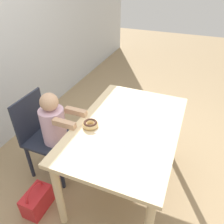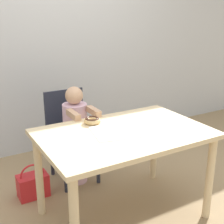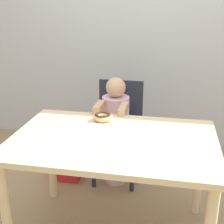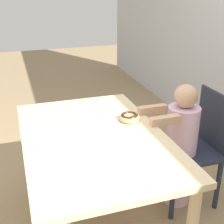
# 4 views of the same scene
# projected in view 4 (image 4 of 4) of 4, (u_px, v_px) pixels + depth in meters

# --- Properties ---
(dining_table) EXTENTS (1.24, 0.81, 0.72)m
(dining_table) POSITION_uv_depth(u_px,v_px,m) (94.00, 150.00, 1.86)
(dining_table) COLOR beige
(dining_table) RESTS_ON ground_plane
(chair) EXTENTS (0.39, 0.43, 0.84)m
(chair) POSITION_uv_depth(u_px,v_px,m) (195.00, 148.00, 2.25)
(chair) COLOR #232838
(chair) RESTS_ON ground_plane
(child_figure) EXTENTS (0.24, 0.40, 0.93)m
(child_figure) POSITION_uv_depth(u_px,v_px,m) (180.00, 146.00, 2.20)
(child_figure) COLOR silver
(child_figure) RESTS_ON ground_plane
(donut) EXTENTS (0.13, 0.13, 0.05)m
(donut) POSITION_uv_depth(u_px,v_px,m) (129.00, 117.00, 2.00)
(donut) COLOR #DBB270
(donut) RESTS_ON dining_table
(napkin) EXTENTS (0.36, 0.36, 0.00)m
(napkin) POSITION_uv_depth(u_px,v_px,m) (96.00, 130.00, 1.89)
(napkin) COLOR white
(napkin) RESTS_ON dining_table
(handbag) EXTENTS (0.26, 0.16, 0.31)m
(handbag) POSITION_uv_depth(u_px,v_px,m) (147.00, 160.00, 2.71)
(handbag) COLOR red
(handbag) RESTS_ON ground_plane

